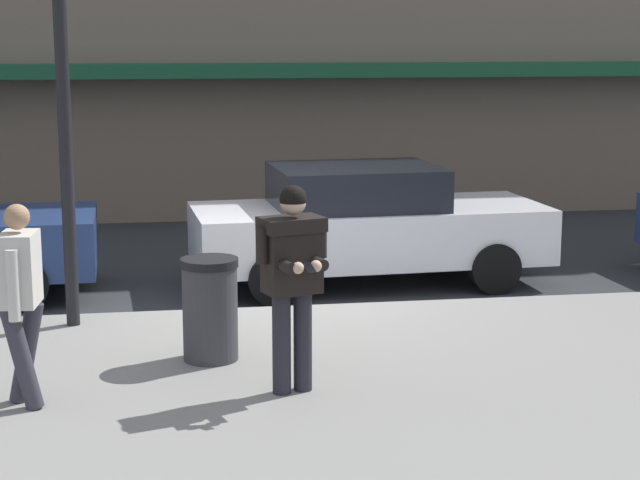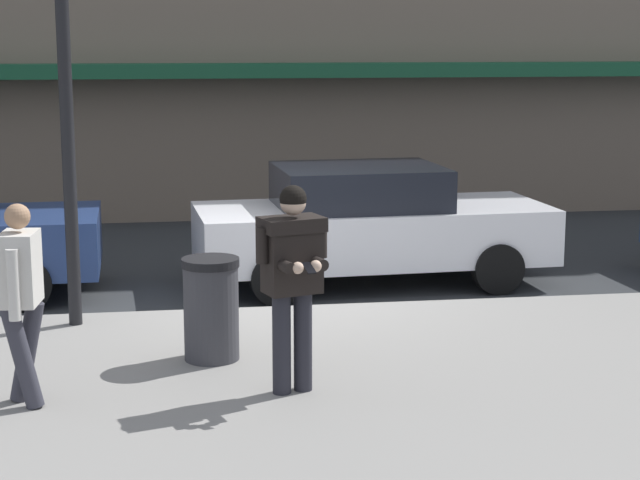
{
  "view_description": "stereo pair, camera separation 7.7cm",
  "coord_description": "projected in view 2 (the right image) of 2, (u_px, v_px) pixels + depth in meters",
  "views": [
    {
      "loc": [
        -1.33,
        -11.94,
        3.16
      ],
      "look_at": [
        0.04,
        -3.29,
        1.49
      ],
      "focal_mm": 60.0,
      "sensor_mm": 36.0,
      "label": 1
    },
    {
      "loc": [
        -1.26,
        -11.95,
        3.16
      ],
      "look_at": [
        0.04,
        -3.29,
        1.49
      ],
      "focal_mm": 60.0,
      "sensor_mm": 36.0,
      "label": 2
    }
  ],
  "objects": [
    {
      "name": "street_lamp_post",
      "position": [
        63.0,
        38.0,
        10.84
      ],
      "size": [
        0.36,
        0.36,
        4.88
      ],
      "color": "black",
      "rests_on": "sidewalk"
    },
    {
      "name": "trash_bin",
      "position": [
        211.0,
        309.0,
        10.08
      ],
      "size": [
        0.55,
        0.55,
        0.98
      ],
      "color": "#38383D",
      "rests_on": "sidewalk"
    },
    {
      "name": "parked_sedan_mid",
      "position": [
        369.0,
        224.0,
        13.74
      ],
      "size": [
        4.6,
        2.12,
        1.54
      ],
      "color": "silver",
      "rests_on": "ground"
    },
    {
      "name": "sidewalk",
      "position": [
        417.0,
        381.0,
        9.75
      ],
      "size": [
        32.0,
        5.3,
        0.14
      ],
      "primitive_type": "cube",
      "color": "gray",
      "rests_on": "ground"
    },
    {
      "name": "pedestrian_in_light_coat",
      "position": [
        21.0,
        291.0,
        8.75
      ],
      "size": [
        0.36,
        0.6,
        1.7
      ],
      "color": "#33333D",
      "rests_on": "sidewalk"
    },
    {
      "name": "man_texting_on_phone",
      "position": [
        292.0,
        266.0,
        9.03
      ],
      "size": [
        0.63,
        0.64,
        1.81
      ],
      "color": "#23232B",
      "rests_on": "sidewalk"
    },
    {
      "name": "curb_paint_line",
      "position": [
        358.0,
        309.0,
        12.58
      ],
      "size": [
        28.0,
        0.12,
        0.01
      ],
      "primitive_type": "cube",
      "color": "silver",
      "rests_on": "ground"
    },
    {
      "name": "ground_plane",
      "position": [
        274.0,
        314.0,
        12.38
      ],
      "size": [
        80.0,
        80.0,
        0.0
      ],
      "primitive_type": "plane",
      "color": "#2B2D30"
    }
  ]
}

